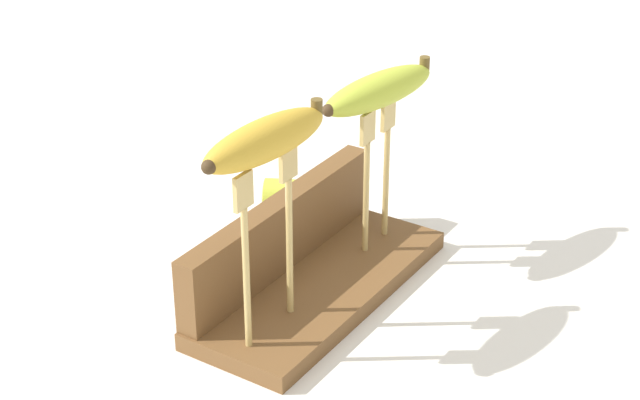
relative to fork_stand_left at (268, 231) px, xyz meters
name	(u,v)px	position (x,y,z in m)	size (l,w,h in m)	color
ground_plane	(320,295)	(0.11, 0.01, -0.14)	(3.00, 3.00, 0.00)	silver
wooden_board	(320,287)	(0.11, 0.01, -0.13)	(0.34, 0.13, 0.02)	brown
board_backstop	(280,234)	(0.11, 0.06, -0.07)	(0.33, 0.03, 0.08)	brown
fork_stand_left	(268,231)	(0.00, 0.00, 0.00)	(0.10, 0.01, 0.19)	tan
fork_stand_right	(377,162)	(0.21, 0.00, -0.01)	(0.07, 0.01, 0.17)	tan
banana_raised_left	(265,140)	(0.00, 0.00, 0.10)	(0.17, 0.06, 0.04)	gold
banana_raised_right	(379,90)	(0.21, 0.00, 0.08)	(0.17, 0.08, 0.04)	#B2C138
banana_chunk_near	(281,195)	(0.25, 0.16, -0.11)	(0.06, 0.06, 0.04)	#B2C138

